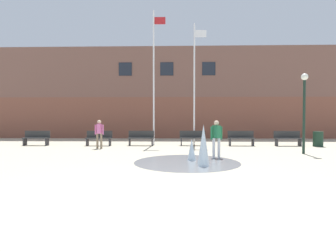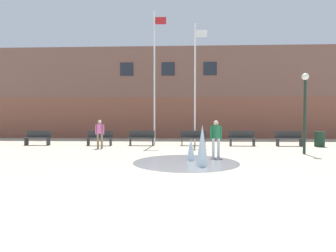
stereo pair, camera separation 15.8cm
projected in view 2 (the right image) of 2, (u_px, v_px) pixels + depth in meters
The scene contains 15 objects.
ground_plane at pixel (135, 202), 5.23m from camera, with size 100.00×100.00×0.00m, color #BCB299.
library_building at pixel (169, 96), 24.97m from camera, with size 36.00×6.05×7.75m.
splash_fountain at pixel (197, 151), 9.64m from camera, with size 4.03×4.03×1.46m.
park_bench_far_left at pixel (38, 138), 16.40m from camera, with size 1.60×0.44×0.91m.
park_bench_left_of_flagpoles at pixel (100, 138), 16.21m from camera, with size 1.60×0.44×0.91m.
park_bench_under_left_flagpole at pixel (142, 138), 16.28m from camera, with size 1.60×0.44×0.91m.
park_bench_center at pixel (193, 138), 16.27m from camera, with size 1.60×0.44×0.91m.
park_bench_under_right_flagpole at pixel (242, 138), 16.05m from camera, with size 1.60×0.44×0.91m.
park_bench_near_trashcan at pixel (289, 138), 15.88m from camera, with size 1.60×0.44×0.91m.
adult_in_red at pixel (216, 136), 11.11m from camera, with size 0.50×0.39×1.59m.
adult_near_bench at pixel (100, 132), 14.60m from camera, with size 0.50×0.34×1.59m.
flagpole_left at pixel (155, 74), 16.65m from camera, with size 0.80×0.10×8.49m.
flagpole_right at pixel (195, 81), 16.56m from camera, with size 0.80×0.10×7.66m.
lamp_post_right_lane at pixel (305, 101), 12.25m from camera, with size 0.32×0.32×3.79m.
trash_can at pixel (320, 139), 15.52m from camera, with size 0.56×0.56×0.90m, color #193323.
Camera 2 is at (0.86, -5.16, 1.66)m, focal length 28.00 mm.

